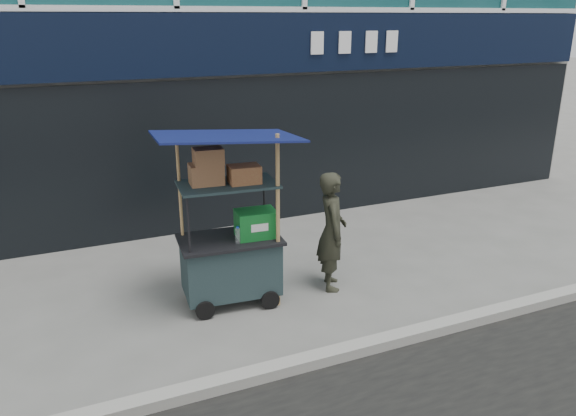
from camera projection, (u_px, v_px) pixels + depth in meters
name	position (u px, v px, depth m)	size (l,w,h in m)	color
ground	(286.00, 360.00, 5.69)	(80.00, 80.00, 0.00)	#5E5E5A
curb	(294.00, 365.00, 5.50)	(80.00, 0.18, 0.12)	gray
vendor_cart	(231.00, 244.00, 6.63)	(1.66, 1.24, 2.13)	#1C2D30
vendor_man	(332.00, 231.00, 7.00)	(0.55, 0.36, 1.52)	#292A1F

